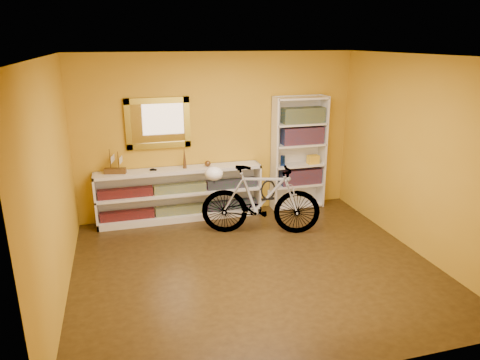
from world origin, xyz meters
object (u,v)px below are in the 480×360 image
object	(u,v)px
console_unit	(180,194)
bookcase	(299,153)
bicycle	(261,200)
helmet	(214,174)

from	to	relation	value
console_unit	bookcase	world-z (taller)	bookcase
bicycle	helmet	bearing A→B (deg)	90.00
console_unit	bicycle	distance (m)	1.36
console_unit	bookcase	xyz separation A→B (m)	(2.01, 0.03, 0.52)
bookcase	helmet	world-z (taller)	bookcase
console_unit	helmet	xyz separation A→B (m)	(0.41, -0.64, 0.50)
console_unit	bookcase	bearing A→B (deg)	0.71
console_unit	helmet	bearing A→B (deg)	-57.32
console_unit	bicycle	world-z (taller)	bicycle
console_unit	helmet	world-z (taller)	helmet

